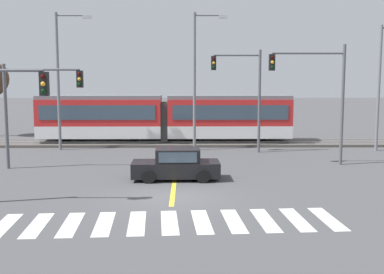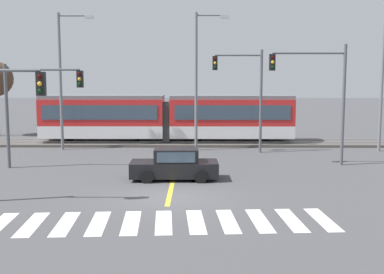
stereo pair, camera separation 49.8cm
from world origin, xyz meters
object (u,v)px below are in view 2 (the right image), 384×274
at_px(traffic_light_mid_right, 320,86).
at_px(traffic_light_far_right, 246,86).
at_px(sedan_crossing, 175,165).
at_px(street_lamp_centre, 199,73).
at_px(street_lamp_west, 63,73).
at_px(traffic_light_mid_left, 34,98).
at_px(light_rail_tram, 167,116).

bearing_deg(traffic_light_mid_right, traffic_light_far_right, 128.36).
distance_m(sedan_crossing, street_lamp_centre, 10.67).
bearing_deg(street_lamp_west, traffic_light_mid_right, -20.26).
bearing_deg(sedan_crossing, street_lamp_west, 128.99).
bearing_deg(traffic_light_mid_right, traffic_light_mid_left, -176.35).
distance_m(traffic_light_mid_right, traffic_light_mid_left, 15.57).
height_order(traffic_light_far_right, traffic_light_mid_left, traffic_light_far_right).
relative_size(traffic_light_mid_right, traffic_light_mid_left, 1.20).
bearing_deg(traffic_light_mid_right, light_rail_tram, 135.86).
relative_size(traffic_light_far_right, traffic_light_mid_left, 1.19).
relative_size(light_rail_tram, street_lamp_west, 2.01).
height_order(traffic_light_mid_left, street_lamp_west, street_lamp_west).
bearing_deg(traffic_light_mid_left, street_lamp_centre, 36.80).
height_order(traffic_light_far_right, street_lamp_west, street_lamp_west).
relative_size(sedan_crossing, traffic_light_mid_right, 0.63).
distance_m(sedan_crossing, traffic_light_mid_left, 8.78).
distance_m(light_rail_tram, traffic_light_far_right, 7.17).
bearing_deg(traffic_light_mid_right, street_lamp_west, 159.74).
bearing_deg(street_lamp_centre, light_rail_tram, 127.67).
distance_m(traffic_light_mid_left, street_lamp_west, 6.95).
xyz_separation_m(sedan_crossing, traffic_light_mid_left, (-7.66, 2.95, 3.12)).
bearing_deg(light_rail_tram, street_lamp_west, -156.96).
bearing_deg(traffic_light_mid_left, light_rail_tram, 55.95).
height_order(light_rail_tram, traffic_light_mid_left, traffic_light_mid_left).
bearing_deg(light_rail_tram, traffic_light_mid_left, -124.05).
distance_m(traffic_light_mid_left, street_lamp_centre, 11.20).
xyz_separation_m(sedan_crossing, street_lamp_west, (-7.90, 9.75, 4.51)).
bearing_deg(street_lamp_centre, traffic_light_mid_left, -143.20).
distance_m(sedan_crossing, street_lamp_west, 13.34).
distance_m(light_rail_tram, street_lamp_west, 8.03).
height_order(sedan_crossing, traffic_light_mid_left, traffic_light_mid_left).
bearing_deg(traffic_light_far_right, traffic_light_mid_left, -155.02).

